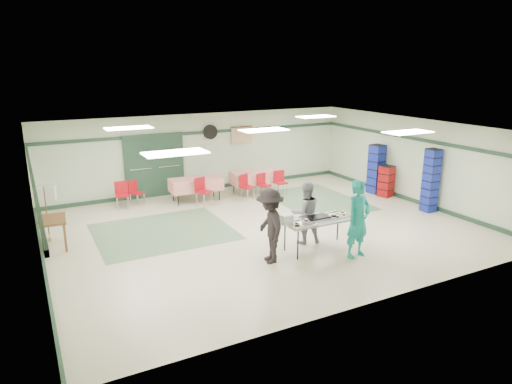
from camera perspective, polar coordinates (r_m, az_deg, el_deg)
name	(u,v)px	position (r m, az deg, el deg)	size (l,w,h in m)	color
floor	(263,228)	(12.47, 0.92, -4.54)	(11.00, 11.00, 0.00)	beige
ceiling	(264,129)	(11.82, 0.98, 7.85)	(11.00, 11.00, 0.00)	white
wall_back	(202,152)	(16.08, -6.73, 4.95)	(11.00, 11.00, 0.00)	beige
wall_front	(382,234)	(8.57, 15.49, -5.09)	(11.00, 11.00, 0.00)	beige
wall_left	(35,209)	(10.70, -25.93, -1.98)	(9.00, 9.00, 0.00)	beige
wall_right	(415,161)	(15.41, 19.29, 3.71)	(9.00, 9.00, 0.00)	beige
trim_back	(202,132)	(15.94, -6.77, 7.40)	(11.00, 0.06, 0.10)	#213D2B
baseboard_back	(204,188)	(16.34, -6.55, 0.48)	(11.00, 0.06, 0.12)	#213D2B
trim_left	(32,177)	(10.53, -26.21, 1.68)	(9.00, 0.06, 0.10)	#213D2B
baseboard_left	(44,265)	(11.13, -24.98, -8.31)	(9.00, 0.06, 0.12)	#213D2B
trim_right	(417,139)	(15.27, 19.44, 6.27)	(9.00, 0.06, 0.10)	#213D2B
baseboard_right	(411,200)	(15.69, 18.79, -0.91)	(9.00, 0.06, 0.12)	#213D2B
green_patch_a	(163,231)	(12.47, -11.51, -4.86)	(3.50, 3.00, 0.01)	#5B7A59
green_patch_b	(317,200)	(15.09, 7.58, -1.06)	(2.50, 3.50, 0.01)	#5B7A59
double_door_left	(140,167)	(15.46, -14.25, 3.01)	(0.90, 0.06, 2.10)	gray
double_door_right	(168,165)	(15.70, -10.88, 3.39)	(0.90, 0.06, 2.10)	gray
door_frame	(155,166)	(15.55, -12.55, 3.19)	(2.00, 0.03, 2.15)	#213D2B
wall_fan	(210,132)	(16.02, -5.72, 7.47)	(0.50, 0.50, 0.10)	black
scroll_banner	(242,135)	(16.53, -1.81, 7.09)	(0.80, 0.02, 0.60)	tan
serving_table	(319,221)	(10.96, 7.93, -3.62)	(1.80, 0.74, 0.76)	#9E9E99
sheet_tray_right	(337,216)	(11.23, 10.07, -2.92)	(0.62, 0.47, 0.02)	silver
sheet_tray_mid	(315,218)	(10.95, 7.36, -3.29)	(0.62, 0.47, 0.02)	silver
sheet_tray_left	(301,224)	(10.53, 5.68, -4.01)	(0.62, 0.47, 0.02)	silver
baking_pan	(318,218)	(10.92, 7.80, -3.20)	(0.52, 0.32, 0.08)	black
foam_box_stack	(286,219)	(10.48, 3.78, -3.43)	(0.26, 0.24, 0.24)	white
volunteer_teal	(358,219)	(10.65, 12.66, -3.34)	(0.66, 0.43, 1.81)	teal
volunteer_grey	(306,213)	(11.31, 6.21, -2.60)	(0.76, 0.59, 1.55)	gray
volunteer_dark	(270,226)	(10.14, 1.74, -4.28)	(1.10, 0.63, 1.70)	black
dining_table_a	(256,177)	(15.78, 0.01, 1.95)	(1.74, 0.79, 0.77)	red
dining_table_b	(196,184)	(14.92, -7.51, 1.01)	(1.69, 0.80, 0.77)	red
chair_a	(263,183)	(15.28, 0.85, 1.18)	(0.45, 0.45, 0.80)	red
chair_b	(246,184)	(14.99, -1.30, 0.98)	(0.50, 0.50, 0.83)	red
chair_c	(280,180)	(15.60, 3.02, 1.51)	(0.42, 0.42, 0.82)	red
chair_d	(202,189)	(14.40, -6.76, 0.42)	(0.54, 0.54, 0.90)	red
chair_loose_a	(135,190)	(14.87, -14.90, 0.22)	(0.52, 0.52, 0.79)	red
chair_loose_b	(122,192)	(14.61, -16.44, -0.02)	(0.43, 0.43, 0.85)	red
crate_stack_blue_a	(376,169)	(16.23, 14.77, 2.80)	(0.43, 0.43, 1.68)	navy
crate_stack_red	(386,181)	(15.92, 15.96, 1.31)	(0.41, 0.41, 1.06)	maroon
crate_stack_blue_b	(431,181)	(14.59, 21.01, 1.34)	(0.37, 0.37, 1.92)	navy
printer_table	(52,222)	(12.00, -24.10, -3.50)	(0.66, 0.97, 0.74)	brown
office_printer	(46,193)	(13.61, -24.77, -0.13)	(0.49, 0.43, 0.39)	beige
broom	(47,213)	(12.58, -24.71, -2.37)	(0.03, 0.03, 1.39)	brown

